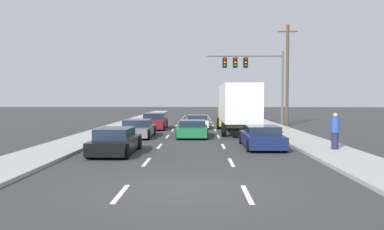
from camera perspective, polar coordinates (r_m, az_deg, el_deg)
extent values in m
plane|color=#333335|center=(35.77, 0.42, -1.52)|extent=(140.00, 140.00, 0.00)
cube|color=#9E9E99|center=(31.39, 12.40, -2.04)|extent=(2.65, 80.00, 0.14)
cube|color=#9E9E99|center=(31.56, -11.72, -2.01)|extent=(2.65, 80.00, 0.14)
cube|color=silver|center=(10.56, -10.72, -11.57)|extent=(0.14, 2.00, 0.01)
cube|color=silver|center=(15.38, -6.88, -7.05)|extent=(0.14, 2.00, 0.01)
cube|color=silver|center=(20.29, -4.92, -4.69)|extent=(0.14, 2.00, 0.01)
cube|color=silver|center=(25.24, -3.73, -3.25)|extent=(0.14, 2.00, 0.01)
cube|color=silver|center=(30.20, -2.94, -2.29)|extent=(0.14, 2.00, 0.01)
cube|color=silver|center=(35.18, -2.37, -1.59)|extent=(0.14, 2.00, 0.01)
cube|color=silver|center=(40.16, -1.94, -1.07)|extent=(0.14, 2.00, 0.01)
cube|color=silver|center=(45.14, -1.60, -0.66)|extent=(0.14, 2.00, 0.01)
cube|color=silver|center=(50.13, -1.34, -0.33)|extent=(0.14, 2.00, 0.01)
cube|color=silver|center=(55.12, -1.12, -0.07)|extent=(0.14, 2.00, 0.01)
cube|color=silver|center=(10.42, 8.31, -11.73)|extent=(0.14, 2.00, 0.01)
cube|color=silver|center=(15.29, 5.94, -7.11)|extent=(0.14, 2.00, 0.01)
cube|color=silver|center=(20.23, 4.74, -4.72)|extent=(0.14, 2.00, 0.01)
cube|color=silver|center=(25.18, 4.01, -3.27)|extent=(0.14, 2.00, 0.01)
cube|color=silver|center=(30.16, 3.53, -2.29)|extent=(0.14, 2.00, 0.01)
cube|color=silver|center=(35.14, 3.18, -1.60)|extent=(0.14, 2.00, 0.01)
cube|color=silver|center=(40.12, 2.92, -1.07)|extent=(0.14, 2.00, 0.01)
cube|color=silver|center=(45.11, 2.71, -0.66)|extent=(0.14, 2.00, 0.01)
cube|color=silver|center=(50.10, 2.55, -0.34)|extent=(0.14, 2.00, 0.01)
cube|color=silver|center=(55.09, 2.42, -0.07)|extent=(0.14, 2.00, 0.01)
cube|color=maroon|center=(31.55, -5.68, -1.21)|extent=(1.87, 4.67, 0.69)
cube|color=#192333|center=(31.46, -5.69, -0.14)|extent=(1.63, 2.28, 0.50)
cylinder|color=black|center=(33.42, -6.80, -1.28)|extent=(0.23, 0.64, 0.64)
cylinder|color=black|center=(33.25, -3.89, -1.29)|extent=(0.23, 0.64, 0.64)
cylinder|color=black|center=(29.91, -7.66, -1.75)|extent=(0.23, 0.64, 0.64)
cylinder|color=black|center=(29.72, -4.41, -1.76)|extent=(0.23, 0.64, 0.64)
cube|color=slate|center=(25.11, -8.17, -2.36)|extent=(1.86, 4.41, 0.56)
cube|color=#192333|center=(24.95, -8.22, -1.21)|extent=(1.64, 2.01, 0.47)
cylinder|color=black|center=(26.89, -9.43, -2.25)|extent=(0.22, 0.64, 0.64)
cylinder|color=black|center=(26.63, -5.75, -2.27)|extent=(0.22, 0.64, 0.64)
cylinder|color=black|center=(23.66, -10.88, -2.92)|extent=(0.22, 0.64, 0.64)
cylinder|color=black|center=(23.36, -6.70, -2.96)|extent=(0.22, 0.64, 0.64)
cube|color=black|center=(17.91, -11.41, -4.35)|extent=(1.77, 4.22, 0.57)
cube|color=#192333|center=(17.66, -11.58, -2.71)|extent=(1.53, 2.11, 0.49)
cylinder|color=black|center=(19.60, -12.63, -4.08)|extent=(0.23, 0.64, 0.64)
cylinder|color=black|center=(19.27, -8.04, -4.15)|extent=(0.23, 0.64, 0.64)
cylinder|color=black|center=(16.65, -15.32, -5.29)|extent=(0.23, 0.64, 0.64)
cylinder|color=black|center=(16.25, -9.94, -5.43)|extent=(0.23, 0.64, 0.64)
cube|color=white|center=(32.44, 0.78, -1.21)|extent=(1.91, 4.04, 0.55)
cube|color=#192333|center=(32.23, 0.78, -0.36)|extent=(1.66, 2.10, 0.43)
cylinder|color=black|center=(33.91, -0.71, -1.21)|extent=(0.23, 0.64, 0.64)
cylinder|color=black|center=(33.92, 2.22, -1.21)|extent=(0.23, 0.64, 0.64)
cylinder|color=black|center=(31.00, -0.80, -1.57)|extent=(0.23, 0.64, 0.64)
cylinder|color=black|center=(31.01, 2.40, -1.57)|extent=(0.23, 0.64, 0.64)
cube|color=#196B38|center=(24.96, 0.10, -2.35)|extent=(1.91, 4.32, 0.56)
cube|color=#192333|center=(24.73, 0.09, -1.26)|extent=(1.67, 2.07, 0.41)
cylinder|color=black|center=(26.60, -1.71, -2.27)|extent=(0.22, 0.64, 0.64)
cylinder|color=black|center=(26.56, 2.08, -2.27)|extent=(0.22, 0.64, 0.64)
cylinder|color=black|center=(23.41, -2.15, -2.93)|extent=(0.22, 0.64, 0.64)
cylinder|color=black|center=(23.36, 2.15, -2.94)|extent=(0.22, 0.64, 0.64)
cube|color=white|center=(26.65, 7.03, 1.84)|extent=(2.38, 7.07, 2.56)
cube|color=red|center=(23.16, 7.97, 2.04)|extent=(2.11, 0.05, 0.36)
cube|color=yellow|center=(31.18, 6.12, 0.43)|extent=(2.26, 2.02, 2.21)
cylinder|color=black|center=(31.14, 4.05, -1.26)|extent=(0.30, 0.96, 0.96)
cylinder|color=black|center=(31.35, 8.16, -1.26)|extent=(0.30, 0.96, 0.96)
cylinder|color=black|center=(25.23, 4.82, -2.17)|extent=(0.30, 0.96, 0.96)
cylinder|color=black|center=(25.48, 9.87, -2.16)|extent=(0.30, 0.96, 0.96)
cube|color=#141E4C|center=(19.94, 10.42, -3.61)|extent=(1.82, 4.39, 0.59)
cube|color=#192333|center=(19.58, 10.59, -2.23)|extent=(1.60, 1.88, 0.42)
cylinder|color=black|center=(21.46, 7.47, -3.46)|extent=(0.22, 0.64, 0.64)
cylinder|color=black|center=(21.71, 11.94, -3.42)|extent=(0.22, 0.64, 0.64)
cylinder|color=black|center=(18.21, 8.61, -4.55)|extent=(0.22, 0.64, 0.64)
cylinder|color=black|center=(18.51, 13.85, -4.48)|extent=(0.22, 0.64, 0.64)
cylinder|color=#595B56|center=(37.19, 13.49, 3.98)|extent=(0.20, 0.20, 7.03)
cylinder|color=#595B56|center=(36.79, 7.96, 8.83)|extent=(7.25, 0.14, 0.14)
cube|color=black|center=(36.74, 8.09, 7.82)|extent=(0.40, 0.56, 0.95)
sphere|color=red|center=(36.46, 8.16, 8.33)|extent=(0.20, 0.20, 0.20)
sphere|color=orange|center=(36.43, 8.15, 7.87)|extent=(0.20, 0.20, 0.20)
sphere|color=green|center=(36.41, 8.15, 7.40)|extent=(0.20, 0.20, 0.20)
cube|color=black|center=(36.63, 6.53, 7.85)|extent=(0.40, 0.56, 0.95)
sphere|color=red|center=(36.35, 6.58, 8.36)|extent=(0.20, 0.20, 0.20)
sphere|color=orange|center=(36.33, 6.58, 7.89)|extent=(0.20, 0.20, 0.20)
sphere|color=green|center=(36.30, 6.58, 7.42)|extent=(0.20, 0.20, 0.20)
cube|color=black|center=(36.55, 4.96, 7.86)|extent=(0.40, 0.56, 0.95)
sphere|color=red|center=(36.27, 5.00, 8.38)|extent=(0.20, 0.20, 0.20)
sphere|color=orange|center=(36.24, 4.99, 7.91)|extent=(0.20, 0.20, 0.20)
sphere|color=green|center=(36.22, 4.99, 7.44)|extent=(0.20, 0.20, 0.20)
cylinder|color=brown|center=(35.93, 14.18, 5.79)|extent=(0.28, 0.28, 9.24)
cube|color=brown|center=(36.39, 14.25, 12.13)|extent=(1.80, 0.12, 0.12)
cylinder|color=#1E233F|center=(19.21, 20.76, -3.66)|extent=(0.32, 0.32, 0.80)
cylinder|color=#264CA5|center=(19.14, 20.80, -1.41)|extent=(0.38, 0.38, 0.70)
sphere|color=tan|center=(19.11, 20.82, -0.04)|extent=(0.22, 0.22, 0.22)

